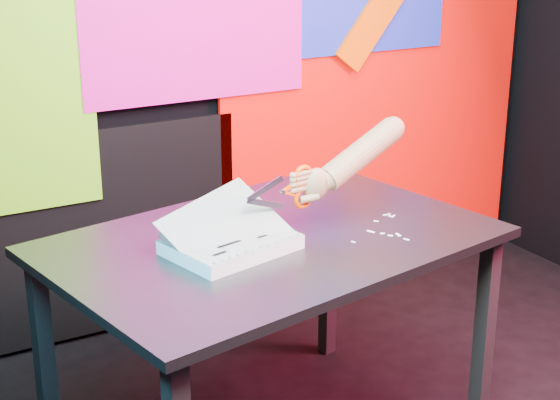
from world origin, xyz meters
TOP-DOWN VIEW (x-y plane):
  - room at (0.00, 0.00)m, footprint 3.01×3.01m
  - backdrop at (0.06, 1.46)m, footprint 2.88×0.05m
  - work_table at (-0.48, 0.43)m, footprint 1.43×1.08m
  - printout_stack at (-0.63, 0.39)m, footprint 0.40×0.32m
  - scissors at (-0.38, 0.43)m, footprint 0.24×0.04m
  - hand_forearm at (-0.17, 0.46)m, footprint 0.44×0.12m
  - paper_clippings at (-0.13, 0.33)m, footprint 0.25×0.22m

SIDE VIEW (x-z plane):
  - work_table at x=-0.48m, z-range 0.29..1.04m
  - paper_clippings at x=-0.13m, z-range 0.75..0.75m
  - printout_stack at x=-0.63m, z-range 0.68..0.86m
  - scissors at x=-0.38m, z-range 0.82..0.96m
  - hand_forearm at x=-0.17m, z-range 0.84..1.05m
  - backdrop at x=0.06m, z-range -0.08..2.00m
  - room at x=0.00m, z-range 0.00..2.71m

